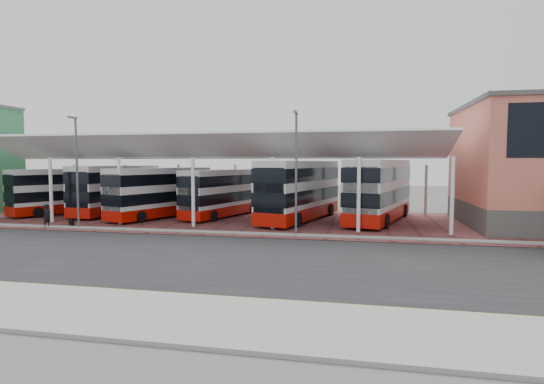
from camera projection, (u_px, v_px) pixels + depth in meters
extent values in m
plane|color=#51544E|center=(240.00, 255.00, 21.98)|extent=(140.00, 140.00, 0.00)
cube|color=black|center=(235.00, 260.00, 21.00)|extent=(120.00, 14.00, 0.02)
cube|color=brown|center=(308.00, 222.00, 34.29)|extent=(72.00, 16.00, 0.06)
cube|color=gray|center=(161.00, 315.00, 13.18)|extent=(120.00, 4.00, 0.14)
cube|color=gray|center=(266.00, 234.00, 28.03)|extent=(120.00, 0.80, 0.14)
cube|color=yellow|center=(187.00, 297.00, 15.13)|extent=(120.00, 0.12, 0.01)
cube|color=yellow|center=(190.00, 294.00, 15.43)|extent=(120.00, 0.12, 0.01)
cylinder|color=white|center=(75.00, 186.00, 45.65)|extent=(0.26, 0.26, 4.60)
cylinder|color=white|center=(51.00, 190.00, 33.69)|extent=(0.26, 0.26, 5.20)
cylinder|color=white|center=(125.00, 186.00, 44.46)|extent=(0.26, 0.26, 4.60)
cylinder|color=white|center=(119.00, 191.00, 32.49)|extent=(0.26, 0.26, 5.20)
cylinder|color=white|center=(179.00, 187.00, 43.27)|extent=(0.26, 0.26, 4.60)
cylinder|color=white|center=(193.00, 193.00, 31.30)|extent=(0.26, 0.26, 5.20)
cylinder|color=white|center=(235.00, 188.00, 42.07)|extent=(0.26, 0.26, 4.60)
cylinder|color=white|center=(273.00, 194.00, 30.11)|extent=(0.26, 0.26, 5.20)
cylinder|color=white|center=(295.00, 189.00, 40.88)|extent=(0.26, 0.26, 4.60)
cylinder|color=white|center=(359.00, 195.00, 28.91)|extent=(0.26, 0.26, 5.20)
cylinder|color=white|center=(359.00, 189.00, 39.69)|extent=(0.26, 0.26, 4.60)
cylinder|color=white|center=(452.00, 196.00, 27.72)|extent=(0.26, 0.26, 5.20)
cylinder|color=white|center=(426.00, 190.00, 38.49)|extent=(0.26, 0.26, 4.60)
cube|color=white|center=(203.00, 146.00, 33.21)|extent=(37.00, 4.95, 1.95)
cube|color=white|center=(225.00, 151.00, 38.69)|extent=(37.00, 7.12, 1.43)
cylinder|color=#515559|center=(77.00, 174.00, 30.64)|extent=(0.16, 0.16, 8.00)
cube|color=#515559|center=(73.00, 118.00, 30.07)|extent=(0.15, 0.90, 0.15)
cylinder|color=#515559|center=(296.00, 175.00, 27.46)|extent=(0.16, 0.16, 8.00)
cube|color=#515559|center=(296.00, 112.00, 26.89)|extent=(0.15, 0.90, 0.15)
cube|color=silver|center=(68.00, 190.00, 39.67)|extent=(6.58, 10.00, 3.93)
cube|color=#AC0D03|center=(69.00, 207.00, 39.78)|extent=(6.63, 10.05, 0.82)
cube|color=black|center=(68.00, 194.00, 39.70)|extent=(6.63, 10.05, 0.87)
cube|color=black|center=(68.00, 179.00, 39.60)|extent=(6.63, 10.05, 0.87)
cube|color=black|center=(9.00, 194.00, 35.78)|extent=(1.88, 1.01, 3.29)
cylinder|color=black|center=(27.00, 210.00, 37.98)|extent=(0.64, 0.93, 0.91)
cylinder|color=black|center=(38.00, 212.00, 36.57)|extent=(0.64, 0.93, 0.91)
cylinder|color=black|center=(95.00, 205.00, 43.02)|extent=(0.64, 0.93, 0.91)
cylinder|color=black|center=(107.00, 206.00, 41.60)|extent=(0.64, 0.93, 0.91)
cube|color=silver|center=(117.00, 188.00, 39.51)|extent=(3.20, 10.90, 4.20)
cube|color=#AC0D03|center=(118.00, 207.00, 39.63)|extent=(3.24, 10.94, 0.88)
cube|color=black|center=(117.00, 193.00, 39.54)|extent=(3.24, 10.94, 0.93)
cube|color=black|center=(117.00, 176.00, 39.43)|extent=(3.24, 10.94, 0.93)
cube|color=black|center=(77.00, 193.00, 34.40)|extent=(2.20, 0.25, 3.52)
cylinder|color=black|center=(81.00, 212.00, 36.66)|extent=(0.34, 0.99, 0.98)
cylinder|color=black|center=(105.00, 213.00, 36.01)|extent=(0.34, 0.99, 0.98)
cylinder|color=black|center=(128.00, 204.00, 43.28)|extent=(0.34, 0.99, 0.98)
cylinder|color=black|center=(149.00, 205.00, 42.62)|extent=(0.34, 0.99, 0.98)
cube|color=silver|center=(161.00, 191.00, 36.76)|extent=(5.76, 10.54, 4.05)
cube|color=#AC0D03|center=(162.00, 210.00, 36.87)|extent=(5.81, 10.59, 0.85)
cube|color=black|center=(161.00, 196.00, 36.78)|extent=(5.81, 10.59, 0.89)
cube|color=black|center=(161.00, 179.00, 36.68)|extent=(5.81, 10.59, 0.89)
cube|color=black|center=(111.00, 196.00, 32.40)|extent=(2.02, 0.81, 3.39)
cylinder|color=black|center=(121.00, 215.00, 34.67)|extent=(0.57, 0.98, 0.94)
cylinder|color=black|center=(141.00, 217.00, 33.45)|extent=(0.57, 0.98, 0.94)
cylinder|color=black|center=(179.00, 208.00, 40.31)|extent=(0.57, 0.98, 0.94)
cylinder|color=black|center=(198.00, 209.00, 39.09)|extent=(0.57, 0.98, 0.94)
cube|color=silver|center=(224.00, 192.00, 37.43)|extent=(4.87, 10.20, 3.89)
cube|color=#AC0D03|center=(224.00, 210.00, 37.54)|extent=(4.92, 10.25, 0.82)
cube|color=black|center=(224.00, 196.00, 37.46)|extent=(4.92, 10.25, 0.86)
cube|color=black|center=(224.00, 180.00, 37.36)|extent=(4.92, 10.25, 0.86)
cube|color=black|center=(188.00, 197.00, 33.06)|extent=(1.99, 0.64, 3.26)
cylinder|color=black|center=(191.00, 214.00, 35.24)|extent=(0.49, 0.94, 0.91)
cylinder|color=black|center=(214.00, 216.00, 34.21)|extent=(0.49, 0.94, 0.91)
cylinder|color=black|center=(232.00, 207.00, 40.90)|extent=(0.49, 0.94, 0.91)
cylinder|color=black|center=(253.00, 208.00, 39.87)|extent=(0.49, 0.94, 0.91)
cube|color=silver|center=(300.00, 189.00, 34.96)|extent=(5.60, 12.09, 4.61)
cube|color=#AC0D03|center=(300.00, 212.00, 35.09)|extent=(5.65, 12.14, 0.97)
cube|color=black|center=(300.00, 195.00, 34.99)|extent=(5.65, 12.14, 1.02)
cube|color=black|center=(300.00, 174.00, 34.87)|extent=(5.65, 12.14, 1.02)
cube|color=black|center=(269.00, 195.00, 29.74)|extent=(2.36, 0.72, 3.86)
cylinder|color=black|center=(265.00, 218.00, 32.31)|extent=(0.56, 1.11, 1.07)
cylinder|color=black|center=(298.00, 220.00, 31.13)|extent=(0.56, 1.11, 1.07)
cylinder|color=black|center=(303.00, 208.00, 39.07)|extent=(0.56, 1.11, 1.07)
cylinder|color=black|center=(330.00, 210.00, 37.89)|extent=(0.56, 1.11, 1.07)
cube|color=silver|center=(380.00, 189.00, 34.44)|extent=(5.86, 12.29, 4.69)
cube|color=#AC0D03|center=(380.00, 212.00, 34.58)|extent=(5.91, 12.35, 0.98)
cube|color=black|center=(380.00, 195.00, 34.48)|extent=(5.91, 12.35, 1.04)
cube|color=black|center=(380.00, 173.00, 34.36)|extent=(5.91, 12.35, 1.04)
cube|color=black|center=(360.00, 195.00, 29.17)|extent=(2.39, 0.77, 3.93)
cylinder|color=black|center=(349.00, 219.00, 31.80)|extent=(0.59, 1.13, 1.09)
cylinder|color=black|center=(386.00, 221.00, 30.56)|extent=(0.59, 1.13, 1.09)
cylinder|color=black|center=(374.00, 209.00, 38.62)|extent=(0.59, 1.13, 1.09)
cylinder|color=black|center=(405.00, 210.00, 37.38)|extent=(0.59, 1.13, 1.09)
imported|color=black|center=(47.00, 216.00, 31.04)|extent=(0.50, 0.68, 1.72)
cube|color=black|center=(72.00, 222.00, 31.91)|extent=(0.32, 0.23, 0.56)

